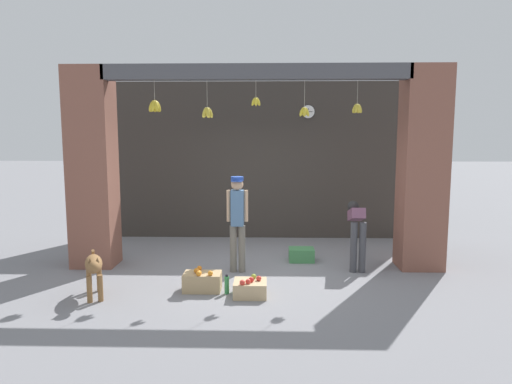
# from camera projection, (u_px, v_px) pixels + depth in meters

# --- Properties ---
(ground_plane) EXTENTS (60.00, 60.00, 0.00)m
(ground_plane) POSITION_uv_depth(u_px,v_px,m) (255.00, 271.00, 7.43)
(ground_plane) COLOR gray
(shop_back_wall) EXTENTS (6.75, 0.12, 3.30)m
(shop_back_wall) POSITION_uv_depth(u_px,v_px,m) (259.00, 161.00, 9.69)
(shop_back_wall) COLOR #38332D
(shop_back_wall) RESTS_ON ground_plane
(shop_pillar_left) EXTENTS (0.70, 0.60, 3.30)m
(shop_pillar_left) POSITION_uv_depth(u_px,v_px,m) (93.00, 168.00, 7.59)
(shop_pillar_left) COLOR brown
(shop_pillar_left) RESTS_ON ground_plane
(shop_pillar_right) EXTENTS (0.70, 0.60, 3.30)m
(shop_pillar_right) POSITION_uv_depth(u_px,v_px,m) (422.00, 169.00, 7.44)
(shop_pillar_right) COLOR brown
(shop_pillar_right) RESTS_ON ground_plane
(storefront_awning) EXTENTS (4.85, 0.28, 0.85)m
(storefront_awning) POSITION_uv_depth(u_px,v_px,m) (254.00, 74.00, 7.15)
(storefront_awning) COLOR #4C4C51
(dog) EXTENTS (0.44, 0.80, 0.63)m
(dog) POSITION_uv_depth(u_px,v_px,m) (94.00, 267.00, 6.19)
(dog) COLOR olive
(dog) RESTS_ON ground_plane
(shopkeeper) EXTENTS (0.34, 0.25, 1.55)m
(shopkeeper) POSITION_uv_depth(u_px,v_px,m) (237.00, 217.00, 7.29)
(shopkeeper) COLOR #6B665B
(shopkeeper) RESTS_ON ground_plane
(worker_stooping) EXTENTS (0.26, 0.82, 1.07)m
(worker_stooping) POSITION_uv_depth(u_px,v_px,m) (356.00, 226.00, 7.51)
(worker_stooping) COLOR #424247
(worker_stooping) RESTS_ON ground_plane
(fruit_crate_oranges) EXTENTS (0.53, 0.34, 0.33)m
(fruit_crate_oranges) POSITION_uv_depth(u_px,v_px,m) (202.00, 281.00, 6.50)
(fruit_crate_oranges) COLOR tan
(fruit_crate_oranges) RESTS_ON ground_plane
(fruit_crate_apples) EXTENTS (0.45, 0.41, 0.28)m
(fruit_crate_apples) POSITION_uv_depth(u_px,v_px,m) (250.00, 288.00, 6.28)
(fruit_crate_apples) COLOR tan
(fruit_crate_apples) RESTS_ON ground_plane
(produce_box_green) EXTENTS (0.44, 0.33, 0.23)m
(produce_box_green) POSITION_uv_depth(u_px,v_px,m) (301.00, 255.00, 8.00)
(produce_box_green) COLOR #42844C
(produce_box_green) RESTS_ON ground_plane
(water_bottle) EXTENTS (0.07, 0.07, 0.27)m
(water_bottle) POSITION_uv_depth(u_px,v_px,m) (227.00, 285.00, 6.37)
(water_bottle) COLOR #38934C
(water_bottle) RESTS_ON ground_plane
(wall_clock) EXTENTS (0.28, 0.03, 0.28)m
(wall_clock) POSITION_uv_depth(u_px,v_px,m) (308.00, 112.00, 9.46)
(wall_clock) COLOR black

